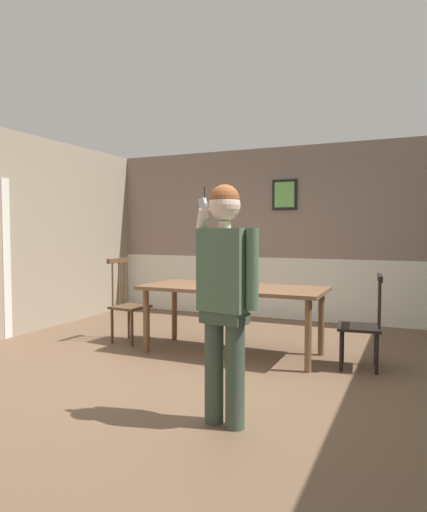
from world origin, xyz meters
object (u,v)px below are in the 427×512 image
Objects in this scene: dining_table at (233,294)px; person_figure at (225,288)px; chair_near_window at (363,324)px; chair_by_doorway at (128,304)px.

dining_table is 1.98m from person_figure.
chair_near_window is at bearing 0.34° from dining_table.
chair_near_window is (1.43, 0.01, -0.24)m from dining_table.
person_figure is at bearing 54.84° from chair_by_doorway.
person_figure reaches higher than chair_by_doorway.
chair_near_window is 2.87m from chair_by_doorway.
dining_table is 1.45m from chair_by_doorway.
chair_by_doorway is at bearing -180.00° from dining_table.
dining_table is at bearing -60.16° from person_figure.
chair_near_window reaches higher than dining_table.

